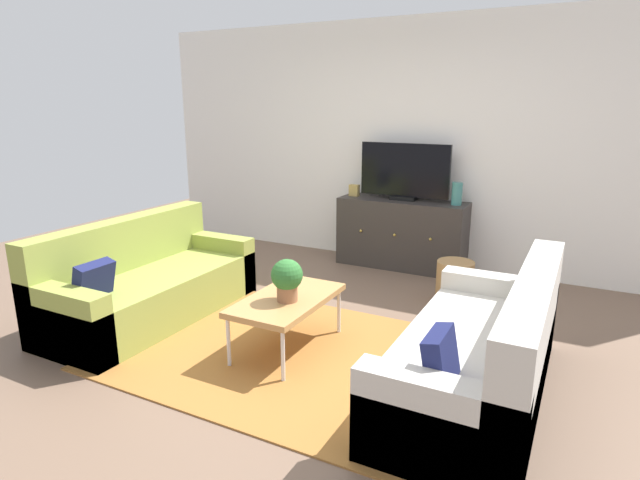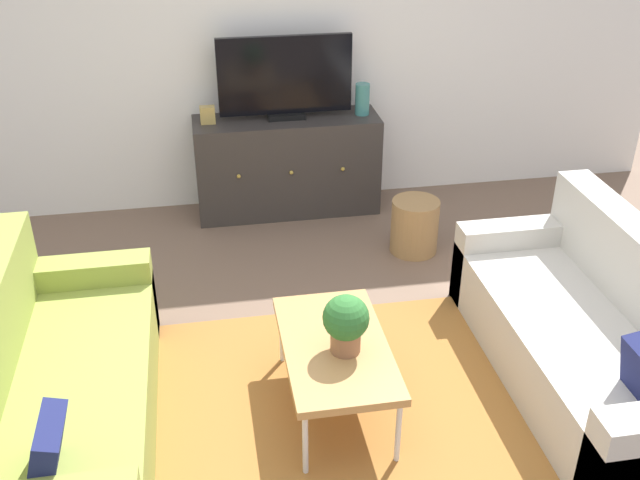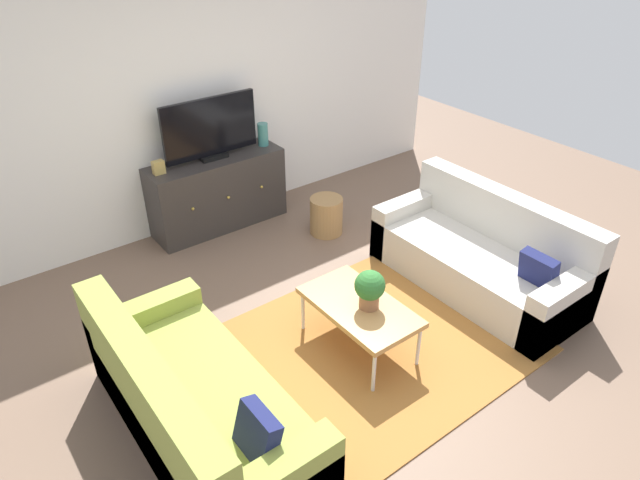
{
  "view_description": "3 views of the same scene",
  "coord_description": "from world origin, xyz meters",
  "px_view_note": "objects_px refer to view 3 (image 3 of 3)",
  "views": [
    {
      "loc": [
        1.87,
        -3.16,
        1.81
      ],
      "look_at": [
        0.0,
        0.42,
        0.74
      ],
      "focal_mm": 29.19,
      "sensor_mm": 36.0,
      "label": 1
    },
    {
      "loc": [
        -0.6,
        -3.0,
        2.68
      ],
      "look_at": [
        0.0,
        0.42,
        0.74
      ],
      "focal_mm": 41.29,
      "sensor_mm": 36.0,
      "label": 2
    },
    {
      "loc": [
        -2.3,
        -2.6,
        3.09
      ],
      "look_at": [
        0.0,
        0.42,
        0.74
      ],
      "focal_mm": 31.97,
      "sensor_mm": 36.0,
      "label": 3
    }
  ],
  "objects_px": {
    "potted_plant": "(370,288)",
    "glass_vase": "(263,134)",
    "couch_left_side": "(190,408)",
    "flat_screen_tv": "(210,129)",
    "coffee_table": "(359,308)",
    "tv_console": "(218,192)",
    "mantel_clock": "(158,167)",
    "wicker_basket": "(326,216)",
    "couch_right_side": "(483,257)"
  },
  "relations": [
    {
      "from": "tv_console",
      "to": "couch_left_side",
      "type": "bearing_deg",
      "value": -122.32
    },
    {
      "from": "couch_left_side",
      "to": "tv_console",
      "type": "distance_m",
      "value": 2.81
    },
    {
      "from": "potted_plant",
      "to": "mantel_clock",
      "type": "relative_size",
      "value": 2.39
    },
    {
      "from": "couch_right_side",
      "to": "potted_plant",
      "type": "distance_m",
      "value": 1.45
    },
    {
      "from": "tv_console",
      "to": "flat_screen_tv",
      "type": "height_order",
      "value": "flat_screen_tv"
    },
    {
      "from": "tv_console",
      "to": "glass_vase",
      "type": "height_order",
      "value": "glass_vase"
    },
    {
      "from": "mantel_clock",
      "to": "wicker_basket",
      "type": "height_order",
      "value": "mantel_clock"
    },
    {
      "from": "potted_plant",
      "to": "wicker_basket",
      "type": "height_order",
      "value": "potted_plant"
    },
    {
      "from": "couch_right_side",
      "to": "mantel_clock",
      "type": "height_order",
      "value": "mantel_clock"
    },
    {
      "from": "tv_console",
      "to": "wicker_basket",
      "type": "xyz_separation_m",
      "value": [
        0.8,
        -0.81,
        -0.19
      ]
    },
    {
      "from": "flat_screen_tv",
      "to": "glass_vase",
      "type": "xyz_separation_m",
      "value": [
        0.59,
        -0.02,
        -0.19
      ]
    },
    {
      "from": "flat_screen_tv",
      "to": "couch_left_side",
      "type": "bearing_deg",
      "value": -122.1
    },
    {
      "from": "couch_right_side",
      "to": "wicker_basket",
      "type": "distance_m",
      "value": 1.66
    },
    {
      "from": "couch_right_side",
      "to": "glass_vase",
      "type": "relative_size",
      "value": 7.91
    },
    {
      "from": "couch_right_side",
      "to": "tv_console",
      "type": "distance_m",
      "value": 2.75
    },
    {
      "from": "coffee_table",
      "to": "wicker_basket",
      "type": "relative_size",
      "value": 2.37
    },
    {
      "from": "tv_console",
      "to": "flat_screen_tv",
      "type": "xyz_separation_m",
      "value": [
        -0.0,
        0.02,
        0.69
      ]
    },
    {
      "from": "mantel_clock",
      "to": "flat_screen_tv",
      "type": "bearing_deg",
      "value": 1.95
    },
    {
      "from": "mantel_clock",
      "to": "wicker_basket",
      "type": "bearing_deg",
      "value": -30.35
    },
    {
      "from": "glass_vase",
      "to": "couch_left_side",
      "type": "bearing_deg",
      "value": -131.34
    },
    {
      "from": "wicker_basket",
      "to": "potted_plant",
      "type": "bearing_deg",
      "value": -117.68
    },
    {
      "from": "couch_right_side",
      "to": "mantel_clock",
      "type": "relative_size",
      "value": 14.54
    },
    {
      "from": "couch_right_side",
      "to": "coffee_table",
      "type": "height_order",
      "value": "couch_right_side"
    },
    {
      "from": "couch_left_side",
      "to": "glass_vase",
      "type": "relative_size",
      "value": 7.91
    },
    {
      "from": "flat_screen_tv",
      "to": "wicker_basket",
      "type": "height_order",
      "value": "flat_screen_tv"
    },
    {
      "from": "couch_left_side",
      "to": "glass_vase",
      "type": "height_order",
      "value": "glass_vase"
    },
    {
      "from": "couch_left_side",
      "to": "flat_screen_tv",
      "type": "height_order",
      "value": "flat_screen_tv"
    },
    {
      "from": "couch_right_side",
      "to": "coffee_table",
      "type": "xyz_separation_m",
      "value": [
        -1.45,
        0.02,
        0.11
      ]
    },
    {
      "from": "coffee_table",
      "to": "wicker_basket",
      "type": "xyz_separation_m",
      "value": [
        0.88,
        1.54,
        -0.19
      ]
    },
    {
      "from": "couch_left_side",
      "to": "potted_plant",
      "type": "distance_m",
      "value": 1.5
    },
    {
      "from": "tv_console",
      "to": "glass_vase",
      "type": "bearing_deg",
      "value": 0.0
    },
    {
      "from": "coffee_table",
      "to": "tv_console",
      "type": "distance_m",
      "value": 2.36
    },
    {
      "from": "couch_left_side",
      "to": "flat_screen_tv",
      "type": "distance_m",
      "value": 2.94
    },
    {
      "from": "flat_screen_tv",
      "to": "potted_plant",
      "type": "bearing_deg",
      "value": -90.83
    },
    {
      "from": "flat_screen_tv",
      "to": "mantel_clock",
      "type": "xyz_separation_m",
      "value": [
        -0.59,
        -0.02,
        -0.24
      ]
    },
    {
      "from": "couch_left_side",
      "to": "couch_right_side",
      "type": "height_order",
      "value": "same"
    },
    {
      "from": "tv_console",
      "to": "mantel_clock",
      "type": "height_order",
      "value": "mantel_clock"
    },
    {
      "from": "couch_left_side",
      "to": "potted_plant",
      "type": "height_order",
      "value": "couch_left_side"
    },
    {
      "from": "flat_screen_tv",
      "to": "glass_vase",
      "type": "bearing_deg",
      "value": -1.95
    },
    {
      "from": "coffee_table",
      "to": "glass_vase",
      "type": "bearing_deg",
      "value": 74.33
    },
    {
      "from": "coffee_table",
      "to": "flat_screen_tv",
      "type": "bearing_deg",
      "value": 88.22
    },
    {
      "from": "tv_console",
      "to": "glass_vase",
      "type": "relative_size",
      "value": 5.92
    },
    {
      "from": "potted_plant",
      "to": "glass_vase",
      "type": "xyz_separation_m",
      "value": [
        0.62,
        2.42,
        0.29
      ]
    },
    {
      "from": "couch_left_side",
      "to": "mantel_clock",
      "type": "xyz_separation_m",
      "value": [
        0.92,
        2.37,
        0.55
      ]
    },
    {
      "from": "couch_right_side",
      "to": "flat_screen_tv",
      "type": "distance_m",
      "value": 2.87
    },
    {
      "from": "flat_screen_tv",
      "to": "coffee_table",
      "type": "bearing_deg",
      "value": -91.78
    },
    {
      "from": "potted_plant",
      "to": "tv_console",
      "type": "distance_m",
      "value": 2.42
    },
    {
      "from": "couch_left_side",
      "to": "tv_console",
      "type": "bearing_deg",
      "value": 57.68
    },
    {
      "from": "potted_plant",
      "to": "tv_console",
      "type": "xyz_separation_m",
      "value": [
        0.04,
        2.42,
        -0.21
      ]
    },
    {
      "from": "potted_plant",
      "to": "glass_vase",
      "type": "relative_size",
      "value": 1.3
    }
  ]
}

